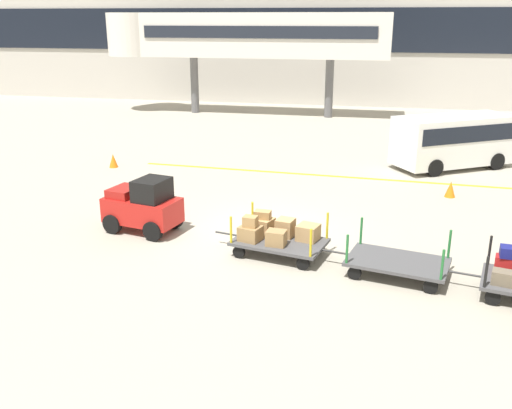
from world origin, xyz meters
name	(u,v)px	position (x,y,z in m)	size (l,w,h in m)	color
ground_plane	(260,232)	(0.00, 0.00, 0.00)	(120.00, 120.00, 0.00)	#A8A08E
apron_lead_line	(361,178)	(2.58, 6.40, 0.00)	(17.62, 0.20, 0.01)	yellow
terminal_building	(338,36)	(0.00, 25.98, 4.57)	(55.24, 2.51, 9.13)	#BCB7AD
jet_bridge	(233,36)	(-5.91, 19.99, 4.75)	(17.55, 3.00, 6.09)	silver
baggage_tug	(143,206)	(-3.24, -0.61, 0.75)	(2.28, 1.60, 1.58)	red
baggage_cart_lead	(276,234)	(0.73, -1.40, 0.53)	(3.09, 1.85, 1.10)	#4C4C4F
baggage_cart_middle	(397,262)	(3.75, -2.11, 0.35)	(3.09, 1.85, 1.10)	#4C4C4F
shuttle_van	(454,138)	(6.09, 8.80, 1.23)	(5.06, 4.19, 2.10)	white
safety_cone_near	(450,189)	(5.64, 4.64, 0.28)	(0.36, 0.36, 0.55)	orange
safety_cone_far	(113,161)	(-7.35, 5.92, 0.28)	(0.36, 0.36, 0.55)	orange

